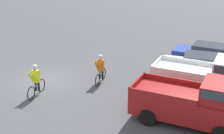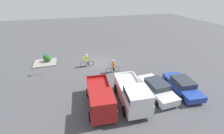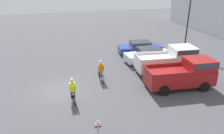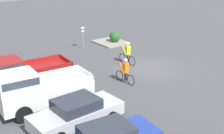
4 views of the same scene
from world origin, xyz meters
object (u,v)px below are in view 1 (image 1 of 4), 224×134
(pickup_truck_1, at_px, (198,102))
(cyclist_1, at_px, (101,68))
(pickup_truck_0, at_px, (211,78))
(sedan_0, at_px, (209,54))
(cyclist_0, at_px, (36,80))
(sedan_1, at_px, (202,66))

(pickup_truck_1, relative_size, cyclist_1, 2.92)
(pickup_truck_0, xyz_separation_m, pickup_truck_1, (2.80, -0.30, -0.07))
(sedan_0, height_order, cyclist_0, cyclist_0)
(sedan_0, distance_m, pickup_truck_0, 5.68)
(cyclist_0, bearing_deg, pickup_truck_0, 107.95)
(cyclist_0, bearing_deg, sedan_0, 135.90)
(sedan_0, bearing_deg, pickup_truck_1, 1.55)
(pickup_truck_0, relative_size, cyclist_1, 2.95)
(sedan_0, height_order, pickup_truck_0, pickup_truck_0)
(sedan_0, bearing_deg, cyclist_1, -45.16)
(sedan_0, xyz_separation_m, pickup_truck_0, (5.63, 0.53, 0.53))
(sedan_0, relative_size, cyclist_0, 2.71)
(sedan_1, bearing_deg, cyclist_0, -54.68)
(pickup_truck_0, height_order, cyclist_0, pickup_truck_0)
(sedan_1, distance_m, cyclist_1, 6.14)
(sedan_0, bearing_deg, sedan_1, -4.27)
(cyclist_0, xyz_separation_m, cyclist_1, (-2.83, 2.54, -0.01))
(pickup_truck_1, bearing_deg, sedan_0, -178.45)
(sedan_0, relative_size, cyclist_1, 2.75)
(sedan_1, distance_m, cyclist_0, 9.79)
(cyclist_0, bearing_deg, cyclist_1, 138.13)
(pickup_truck_1, bearing_deg, pickup_truck_0, 173.88)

